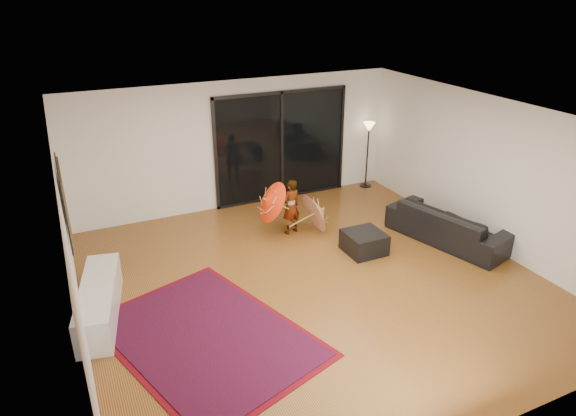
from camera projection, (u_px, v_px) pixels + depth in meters
floor at (313, 281)px, 8.38m from camera, size 7.00×7.00×0.00m
ceiling at (317, 118)px, 7.29m from camera, size 7.00×7.00×0.00m
wall_back at (237, 145)px, 10.73m from camera, size 7.00×0.00×7.00m
wall_front at (485, 337)px, 4.93m from camera, size 7.00×0.00×7.00m
wall_left at (70, 252)px, 6.48m from camera, size 0.00×7.00×7.00m
wall_right at (488, 172)px, 9.19m from camera, size 0.00×7.00×7.00m
sliding_door at (281, 146)px, 11.15m from camera, size 3.06×0.07×2.40m
painting at (64, 202)px, 7.20m from camera, size 0.04×1.28×1.08m
media_console at (100, 301)px, 7.39m from camera, size 0.85×1.95×0.53m
speaker at (104, 323)px, 7.11m from camera, size 0.26×0.26×0.28m
persian_rug at (207, 337)px, 7.05m from camera, size 3.05×3.61×0.02m
sofa at (449, 224)px, 9.56m from camera, size 1.47×2.45×0.67m
ottoman at (364, 242)px, 9.22m from camera, size 0.67×0.67×0.38m
floor_lamp at (369, 136)px, 11.77m from camera, size 0.27×0.27×1.55m
child at (291, 207)px, 9.78m from camera, size 0.45×0.34×1.09m
parasol_orange at (265, 203)px, 9.45m from camera, size 0.56×0.80×0.86m
parasol_white at (322, 206)px, 9.91m from camera, size 0.53×0.81×0.89m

